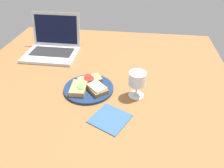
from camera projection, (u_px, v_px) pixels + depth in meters
wooden_table at (98, 84)px, 113.15cm from camera, size 140.00×140.00×3.00cm
plate at (89, 89)px, 106.54cm from camera, size 24.12×24.12×1.32cm
sandwich_with_cucumber at (79, 88)px, 103.43cm from camera, size 7.78×11.56×2.94cm
sandwich_with_cheese at (97, 88)px, 103.19cm from camera, size 11.82×12.13×2.89cm
sandwich_with_tomato at (90, 80)px, 109.59cm from camera, size 13.13×11.55×2.84cm
wine_glass at (137, 80)px, 98.01cm from camera, size 7.88×7.88×12.64cm
laptop at (53, 47)px, 136.76cm from camera, size 31.50×28.40×22.41cm
napkin at (110, 119)px, 90.07cm from camera, size 18.88×18.85×0.40cm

